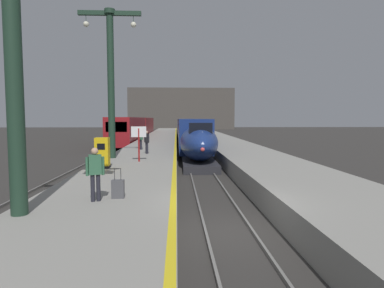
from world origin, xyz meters
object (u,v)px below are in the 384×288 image
object	(u,v)px
regional_train_adjacent	(137,128)
passenger_near_edge	(95,170)
station_column_mid	(111,70)
ticket_machine_yellow	(102,154)
rolling_suitcase	(118,189)
passenger_mid_platform	(141,138)
highspeed_train_main	(188,130)
passenger_far_waiting	(147,140)
departure_info_board	(139,137)

from	to	relation	value
regional_train_adjacent	passenger_near_edge	world-z (taller)	regional_train_adjacent
regional_train_adjacent	station_column_mid	bearing A→B (deg)	-86.05
regional_train_adjacent	station_column_mid	distance (m)	32.28
regional_train_adjacent	passenger_near_edge	size ratio (longest dim) A/B	21.66
ticket_machine_yellow	rolling_suitcase	bearing A→B (deg)	-73.55
passenger_near_edge	rolling_suitcase	world-z (taller)	passenger_near_edge
passenger_near_edge	passenger_mid_platform	xyz separation A→B (m)	(-0.46, 17.35, 0.00)
station_column_mid	passenger_mid_platform	size ratio (longest dim) A/B	5.65
passenger_near_edge	highspeed_train_main	bearing A→B (deg)	83.77
station_column_mid	passenger_near_edge	bearing A→B (deg)	-81.59
highspeed_train_main	passenger_near_edge	xyz separation A→B (m)	(-4.20, -38.45, 0.09)
station_column_mid	highspeed_train_main	bearing A→B (deg)	77.64
ticket_machine_yellow	regional_train_adjacent	bearing A→B (deg)	94.02
rolling_suitcase	highspeed_train_main	bearing A→B (deg)	84.64
passenger_far_waiting	passenger_near_edge	bearing A→B (deg)	-91.37
highspeed_train_main	passenger_far_waiting	xyz separation A→B (m)	(-3.86, -24.39, 0.09)
departure_info_board	regional_train_adjacent	bearing A→B (deg)	97.04
highspeed_train_main	rolling_suitcase	world-z (taller)	highspeed_train_main
passenger_near_edge	departure_info_board	bearing A→B (deg)	88.39
passenger_far_waiting	highspeed_train_main	bearing A→B (deg)	81.01
ticket_machine_yellow	station_column_mid	bearing A→B (deg)	94.50
passenger_mid_platform	ticket_machine_yellow	bearing A→B (deg)	-94.98
ticket_machine_yellow	departure_info_board	xyz separation A→B (m)	(1.62, 2.52, 0.77)
regional_train_adjacent	departure_info_board	xyz separation A→B (m)	(4.17, -33.81, 0.43)
rolling_suitcase	ticket_machine_yellow	world-z (taller)	ticket_machine_yellow
regional_train_adjacent	passenger_near_edge	bearing A→B (deg)	-84.86
passenger_mid_platform	departure_info_board	world-z (taller)	departure_info_board
passenger_near_edge	departure_info_board	world-z (taller)	departure_info_board
regional_train_adjacent	passenger_far_waiting	xyz separation A→B (m)	(4.24, -29.33, -0.09)
passenger_near_edge	ticket_machine_yellow	distance (m)	7.21
station_column_mid	ticket_machine_yellow	world-z (taller)	station_column_mid
highspeed_train_main	departure_info_board	size ratio (longest dim) A/B	27.01
passenger_near_edge	ticket_machine_yellow	xyz separation A→B (m)	(-1.35, 7.07, -0.25)
regional_train_adjacent	ticket_machine_yellow	distance (m)	36.42
regional_train_adjacent	rolling_suitcase	world-z (taller)	regional_train_adjacent
highspeed_train_main	passenger_far_waiting	distance (m)	24.69
passenger_near_edge	passenger_far_waiting	world-z (taller)	same
highspeed_train_main	passenger_mid_platform	world-z (taller)	highspeed_train_main
highspeed_train_main	station_column_mid	bearing A→B (deg)	-102.36
station_column_mid	ticket_machine_yellow	xyz separation A→B (m)	(0.35, -4.45, -4.98)
passenger_far_waiting	departure_info_board	world-z (taller)	departure_info_board
station_column_mid	departure_info_board	size ratio (longest dim) A/B	4.51
passenger_mid_platform	departure_info_board	xyz separation A→B (m)	(0.73, -7.76, 0.52)
passenger_mid_platform	rolling_suitcase	bearing A→B (deg)	-86.34
departure_info_board	passenger_far_waiting	bearing A→B (deg)	89.13
passenger_mid_platform	passenger_far_waiting	xyz separation A→B (m)	(0.80, -3.28, 0.00)
passenger_mid_platform	departure_info_board	bearing A→B (deg)	-84.64
passenger_mid_platform	regional_train_adjacent	bearing A→B (deg)	97.53
passenger_mid_platform	passenger_near_edge	bearing A→B (deg)	-88.49
passenger_mid_platform	passenger_far_waiting	world-z (taller)	same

